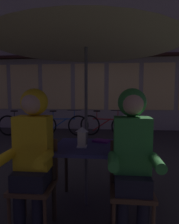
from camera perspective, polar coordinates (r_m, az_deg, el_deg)
ground_plane at (r=2.63m, az=-0.95°, el=-25.46°), size 60.00×60.00×0.00m
cafe_table at (r=2.37m, az=-0.97°, el=-12.08°), size 0.72×0.72×0.74m
patio_umbrella at (r=2.37m, az=-1.03°, el=22.82°), size 2.10×2.10×2.31m
lantern at (r=2.25m, az=-2.20°, el=-7.13°), size 0.11×0.11×0.23m
chair_left at (r=2.19m, az=-15.37°, el=-17.93°), size 0.40×0.40×0.87m
chair_right at (r=2.08m, az=11.88°, el=-19.20°), size 0.40×0.40×0.87m
person_left_hooded at (r=2.02m, az=-16.20°, el=-9.21°), size 0.45×0.56×1.40m
person_right_hooded at (r=1.90m, az=12.28°, el=-10.08°), size 0.45×0.56×1.40m
shopfront_building at (r=7.86m, az=0.23°, el=18.16°), size 10.00×0.93×6.20m
bicycle_nearest at (r=6.58m, az=-18.73°, el=-3.65°), size 1.68×0.08×0.84m
bicycle_second at (r=6.32m, az=-7.96°, el=-3.78°), size 1.68×0.22×0.84m
bicycle_third at (r=6.22m, az=4.65°, el=-3.90°), size 1.66×0.38×0.84m
book at (r=2.51m, az=3.49°, el=-8.39°), size 0.24×0.21×0.02m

